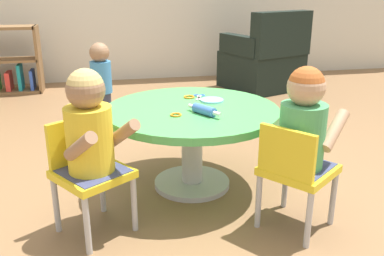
{
  "coord_description": "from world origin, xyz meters",
  "views": [
    {
      "loc": [
        -0.46,
        -2.21,
        1.14
      ],
      "look_at": [
        0.0,
        0.0,
        0.36
      ],
      "focal_mm": 39.74,
      "sensor_mm": 36.0,
      "label": 1
    }
  ],
  "objects_px": {
    "rolling_pin": "(204,110)",
    "craft_scissors": "(199,96)",
    "child_chair_left": "(88,170)",
    "toddler_standing": "(101,81)",
    "armchair_dark": "(264,61)",
    "child_chair_right": "(295,171)",
    "seated_child_right": "(303,122)",
    "seated_child_left": "(89,126)",
    "craft_table": "(192,125)"
  },
  "relations": [
    {
      "from": "child_chair_left",
      "to": "child_chair_right",
      "type": "xyz_separation_m",
      "value": [
        0.94,
        -0.2,
        0.0
      ]
    },
    {
      "from": "toddler_standing",
      "to": "craft_scissors",
      "type": "distance_m",
      "value": 1.24
    },
    {
      "from": "child_chair_left",
      "to": "toddler_standing",
      "type": "relative_size",
      "value": 0.8
    },
    {
      "from": "child_chair_left",
      "to": "craft_table",
      "type": "bearing_deg",
      "value": 31.7
    },
    {
      "from": "child_chair_right",
      "to": "child_chair_left",
      "type": "bearing_deg",
      "value": 168.09
    },
    {
      "from": "child_chair_right",
      "to": "armchair_dark",
      "type": "bearing_deg",
      "value": 71.97
    },
    {
      "from": "child_chair_left",
      "to": "rolling_pin",
      "type": "height_order",
      "value": "child_chair_left"
    },
    {
      "from": "craft_scissors",
      "to": "child_chair_left",
      "type": "bearing_deg",
      "value": -139.06
    },
    {
      "from": "craft_table",
      "to": "armchair_dark",
      "type": "relative_size",
      "value": 1.05
    },
    {
      "from": "child_chair_left",
      "to": "rolling_pin",
      "type": "bearing_deg",
      "value": 19.37
    },
    {
      "from": "child_chair_left",
      "to": "armchair_dark",
      "type": "xyz_separation_m",
      "value": [
        1.82,
        2.5,
        0.0
      ]
    },
    {
      "from": "craft_table",
      "to": "rolling_pin",
      "type": "xyz_separation_m",
      "value": [
        0.04,
        -0.14,
        0.13
      ]
    },
    {
      "from": "seated_child_right",
      "to": "craft_scissors",
      "type": "distance_m",
      "value": 0.81
    },
    {
      "from": "seated_child_left",
      "to": "child_chair_left",
      "type": "bearing_deg",
      "value": 124.69
    },
    {
      "from": "seated_child_left",
      "to": "child_chair_right",
      "type": "xyz_separation_m",
      "value": [
        0.92,
        -0.17,
        -0.23
      ]
    },
    {
      "from": "armchair_dark",
      "to": "rolling_pin",
      "type": "distance_m",
      "value": 2.6
    },
    {
      "from": "craft_table",
      "to": "child_chair_left",
      "type": "xyz_separation_m",
      "value": [
        -0.57,
        -0.35,
        -0.07
      ]
    },
    {
      "from": "seated_child_left",
      "to": "child_chair_right",
      "type": "bearing_deg",
      "value": -10.22
    },
    {
      "from": "toddler_standing",
      "to": "rolling_pin",
      "type": "xyz_separation_m",
      "value": [
        0.53,
        -1.45,
        0.14
      ]
    },
    {
      "from": "craft_table",
      "to": "armchair_dark",
      "type": "distance_m",
      "value": 2.49
    },
    {
      "from": "rolling_pin",
      "to": "craft_scissors",
      "type": "height_order",
      "value": "rolling_pin"
    },
    {
      "from": "seated_child_left",
      "to": "toddler_standing",
      "type": "xyz_separation_m",
      "value": [
        0.05,
        1.69,
        -0.17
      ]
    },
    {
      "from": "child_chair_left",
      "to": "toddler_standing",
      "type": "xyz_separation_m",
      "value": [
        0.07,
        1.66,
        0.05
      ]
    },
    {
      "from": "seated_child_left",
      "to": "rolling_pin",
      "type": "relative_size",
      "value": 2.46
    },
    {
      "from": "seated_child_left",
      "to": "armchair_dark",
      "type": "height_order",
      "value": "armchair_dark"
    },
    {
      "from": "craft_table",
      "to": "rolling_pin",
      "type": "distance_m",
      "value": 0.19
    },
    {
      "from": "craft_scissors",
      "to": "craft_table",
      "type": "bearing_deg",
      "value": -112.2
    },
    {
      "from": "craft_table",
      "to": "child_chair_left",
      "type": "height_order",
      "value": "child_chair_left"
    },
    {
      "from": "armchair_dark",
      "to": "toddler_standing",
      "type": "distance_m",
      "value": 1.94
    },
    {
      "from": "rolling_pin",
      "to": "craft_scissors",
      "type": "bearing_deg",
      "value": 81.7
    },
    {
      "from": "seated_child_left",
      "to": "toddler_standing",
      "type": "distance_m",
      "value": 1.7
    },
    {
      "from": "seated_child_left",
      "to": "armchair_dark",
      "type": "relative_size",
      "value": 0.56
    },
    {
      "from": "seated_child_left",
      "to": "armchair_dark",
      "type": "distance_m",
      "value": 3.11
    },
    {
      "from": "craft_table",
      "to": "child_chair_right",
      "type": "xyz_separation_m",
      "value": [
        0.38,
        -0.55,
        -0.07
      ]
    },
    {
      "from": "craft_table",
      "to": "child_chair_right",
      "type": "relative_size",
      "value": 1.81
    },
    {
      "from": "child_chair_left",
      "to": "child_chair_right",
      "type": "relative_size",
      "value": 1.0
    },
    {
      "from": "seated_child_right",
      "to": "craft_scissors",
      "type": "xyz_separation_m",
      "value": [
        -0.32,
        0.74,
        -0.05
      ]
    },
    {
      "from": "child_chair_right",
      "to": "seated_child_left",
      "type": "bearing_deg",
      "value": 169.78
    },
    {
      "from": "armchair_dark",
      "to": "toddler_standing",
      "type": "height_order",
      "value": "armchair_dark"
    },
    {
      "from": "child_chair_left",
      "to": "craft_scissors",
      "type": "distance_m",
      "value": 0.88
    },
    {
      "from": "craft_table",
      "to": "toddler_standing",
      "type": "distance_m",
      "value": 1.4
    },
    {
      "from": "child_chair_right",
      "to": "toddler_standing",
      "type": "relative_size",
      "value": 0.8
    },
    {
      "from": "child_chair_right",
      "to": "craft_scissors",
      "type": "distance_m",
      "value": 0.84
    },
    {
      "from": "rolling_pin",
      "to": "craft_scissors",
      "type": "distance_m",
      "value": 0.36
    },
    {
      "from": "seated_child_right",
      "to": "armchair_dark",
      "type": "height_order",
      "value": "armchair_dark"
    },
    {
      "from": "toddler_standing",
      "to": "rolling_pin",
      "type": "relative_size",
      "value": 3.24
    },
    {
      "from": "armchair_dark",
      "to": "seated_child_right",
      "type": "bearing_deg",
      "value": -107.56
    },
    {
      "from": "seated_child_right",
      "to": "toddler_standing",
      "type": "relative_size",
      "value": 0.76
    },
    {
      "from": "toddler_standing",
      "to": "seated_child_left",
      "type": "bearing_deg",
      "value": -91.7
    },
    {
      "from": "seated_child_right",
      "to": "child_chair_right",
      "type": "bearing_deg",
      "value": -142.52
    }
  ]
}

